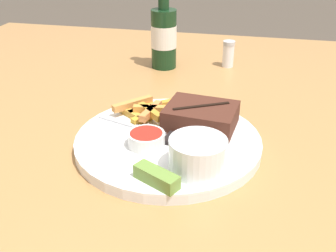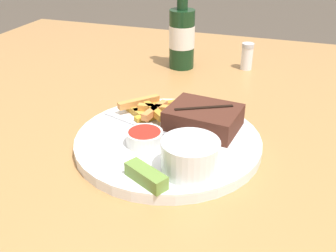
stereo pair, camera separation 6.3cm
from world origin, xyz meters
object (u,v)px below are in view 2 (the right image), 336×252
steak_portion (204,118)px  dipping_sauce_cup (145,137)px  coleslaw_cup (190,154)px  dinner_plate (168,142)px  pickle_spear (146,176)px  salt_shaker (247,56)px  fork_utensil (131,122)px  beer_bottle (182,35)px  knife_utensil (184,127)px

steak_portion → dipping_sauce_cup: steak_portion is taller
coleslaw_cup → dinner_plate: bearing=126.8°
pickle_spear → salt_shaker: bearing=84.5°
coleslaw_cup → pickle_spear: 0.07m
dipping_sauce_cup → pickle_spear: 0.10m
fork_utensil → dipping_sauce_cup: bearing=-32.1°
coleslaw_cup → beer_bottle: 0.48m
dinner_plate → beer_bottle: bearing=103.9°
pickle_spear → knife_utensil: (0.00, 0.16, -0.01)m
knife_utensil → beer_bottle: beer_bottle is taller
coleslaw_cup → salt_shaker: size_ratio=1.26×
steak_portion → fork_utensil: steak_portion is taller
fork_utensil → dinner_plate: bearing=0.0°
steak_portion → salt_shaker: size_ratio=1.93×
dipping_sauce_cup → pickle_spear: size_ratio=0.83×
fork_utensil → knife_utensil: size_ratio=0.79×
pickle_spear → beer_bottle: bearing=101.8°
dinner_plate → salt_shaker: bearing=81.3°
steak_portion → pickle_spear: bearing=-101.4°
fork_utensil → coleslaw_cup: bearing=-19.4°
dinner_plate → beer_bottle: size_ratio=1.33×
steak_portion → knife_utensil: size_ratio=0.76×
pickle_spear → beer_bottle: beer_bottle is taller
pickle_spear → salt_shaker: salt_shaker is taller
steak_portion → pickle_spear: (-0.03, -0.17, -0.01)m
coleslaw_cup → pickle_spear: (-0.05, -0.05, -0.02)m
dinner_plate → salt_shaker: (0.06, 0.41, 0.02)m
fork_utensil → steak_portion: bearing=28.9°
coleslaw_cup → salt_shaker: bearing=89.6°
pickle_spear → fork_utensil: bearing=120.1°
coleslaw_cup → dipping_sauce_cup: bearing=151.9°
salt_shaker → beer_bottle: bearing=-166.7°
coleslaw_cup → dipping_sauce_cup: coleslaw_cup is taller
coleslaw_cup → knife_utensil: bearing=110.6°
coleslaw_cup → fork_utensil: bearing=142.2°
dinner_plate → knife_utensil: knife_utensil is taller
dipping_sauce_cup → knife_utensil: size_ratio=0.35×
coleslaw_cup → fork_utensil: 0.17m
dinner_plate → salt_shaker: size_ratio=4.65×
coleslaw_cup → fork_utensil: coleslaw_cup is taller
beer_bottle → pickle_spear: bearing=-78.2°
dipping_sauce_cup → beer_bottle: 0.42m
pickle_spear → coleslaw_cup: bearing=43.2°
salt_shaker → dinner_plate: bearing=-98.7°
coleslaw_cup → salt_shaker: 0.49m
dipping_sauce_cup → salt_shaker: 0.45m
coleslaw_cup → salt_shaker: (0.00, 0.49, -0.01)m
salt_shaker → steak_portion: bearing=-92.6°
coleslaw_cup → beer_bottle: beer_bottle is taller
coleslaw_cup → dipping_sauce_cup: size_ratio=1.42×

